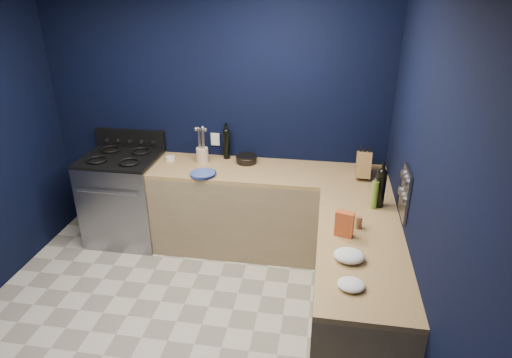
% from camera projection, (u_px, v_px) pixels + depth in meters
% --- Properties ---
extents(floor, '(3.50, 3.50, 0.02)m').
position_uv_depth(floor, '(168.00, 342.00, 3.51)').
color(floor, beige).
rests_on(floor, ground).
extents(wall_back, '(3.50, 0.02, 2.60)m').
position_uv_depth(wall_back, '(215.00, 118.00, 4.53)').
color(wall_back, black).
rests_on(wall_back, ground).
extents(wall_right, '(0.02, 3.50, 2.60)m').
position_uv_depth(wall_right, '(425.00, 216.00, 2.70)').
color(wall_right, black).
rests_on(wall_right, ground).
extents(cab_back, '(2.30, 0.63, 0.86)m').
position_uv_depth(cab_back, '(268.00, 212.00, 4.52)').
color(cab_back, '#8B7654').
rests_on(cab_back, floor).
extents(top_back, '(2.30, 0.63, 0.04)m').
position_uv_depth(top_back, '(268.00, 172.00, 4.33)').
color(top_back, olive).
rests_on(top_back, cab_back).
extents(cab_right, '(0.63, 1.67, 0.86)m').
position_uv_depth(cab_right, '(355.00, 293.00, 3.37)').
color(cab_right, '#8B7654').
rests_on(cab_right, floor).
extents(top_right, '(0.63, 1.67, 0.04)m').
position_uv_depth(top_right, '(361.00, 243.00, 3.18)').
color(top_right, olive).
rests_on(top_right, cab_right).
extents(gas_range, '(0.76, 0.66, 0.92)m').
position_uv_depth(gas_range, '(126.00, 199.00, 4.72)').
color(gas_range, gray).
rests_on(gas_range, floor).
extents(oven_door, '(0.59, 0.02, 0.42)m').
position_uv_depth(oven_door, '(112.00, 214.00, 4.44)').
color(oven_door, black).
rests_on(oven_door, gas_range).
extents(cooktop, '(0.76, 0.66, 0.03)m').
position_uv_depth(cooktop, '(120.00, 158.00, 4.52)').
color(cooktop, black).
rests_on(cooktop, gas_range).
extents(backguard, '(0.76, 0.06, 0.20)m').
position_uv_depth(backguard, '(131.00, 139.00, 4.74)').
color(backguard, black).
rests_on(backguard, gas_range).
extents(spice_panel, '(0.02, 0.28, 0.38)m').
position_uv_depth(spice_panel, '(405.00, 193.00, 3.25)').
color(spice_panel, gray).
rests_on(spice_panel, wall_right).
extents(wall_outlet, '(0.09, 0.02, 0.13)m').
position_uv_depth(wall_outlet, '(215.00, 139.00, 4.61)').
color(wall_outlet, white).
rests_on(wall_outlet, wall_back).
extents(plate_stack, '(0.27, 0.27, 0.03)m').
position_uv_depth(plate_stack, '(203.00, 174.00, 4.21)').
color(plate_stack, '#314DA8').
rests_on(plate_stack, top_back).
extents(ramekin, '(0.11, 0.11, 0.04)m').
position_uv_depth(ramekin, '(170.00, 158.00, 4.56)').
color(ramekin, white).
rests_on(ramekin, top_back).
extents(utensil_crock, '(0.12, 0.12, 0.15)m').
position_uv_depth(utensil_crock, '(202.00, 155.00, 4.48)').
color(utensil_crock, beige).
rests_on(utensil_crock, top_back).
extents(wine_bottle_back, '(0.09, 0.09, 0.30)m').
position_uv_depth(wine_bottle_back, '(227.00, 145.00, 4.55)').
color(wine_bottle_back, black).
rests_on(wine_bottle_back, top_back).
extents(lemon_basket, '(0.22, 0.22, 0.08)m').
position_uv_depth(lemon_basket, '(246.00, 159.00, 4.48)').
color(lemon_basket, black).
rests_on(lemon_basket, top_back).
extents(knife_block, '(0.14, 0.29, 0.30)m').
position_uv_depth(knife_block, '(363.00, 165.00, 4.14)').
color(knife_block, brown).
rests_on(knife_block, top_back).
extents(wine_bottle_right, '(0.09, 0.09, 0.31)m').
position_uv_depth(wine_bottle_right, '(381.00, 189.00, 3.59)').
color(wine_bottle_right, black).
rests_on(wine_bottle_right, top_right).
extents(oil_bottle, '(0.06, 0.06, 0.24)m').
position_uv_depth(oil_bottle, '(374.00, 195.00, 3.57)').
color(oil_bottle, olive).
rests_on(oil_bottle, top_right).
extents(spice_jar_near, '(0.05, 0.05, 0.10)m').
position_uv_depth(spice_jar_near, '(342.00, 216.00, 3.40)').
color(spice_jar_near, olive).
rests_on(spice_jar_near, top_right).
extents(spice_jar_far, '(0.07, 0.07, 0.10)m').
position_uv_depth(spice_jar_far, '(359.00, 222.00, 3.32)').
color(spice_jar_far, olive).
rests_on(spice_jar_far, top_right).
extents(crouton_bag, '(0.14, 0.09, 0.19)m').
position_uv_depth(crouton_bag, '(344.00, 224.00, 3.20)').
color(crouton_bag, '#A60A16').
rests_on(crouton_bag, top_right).
extents(towel_front, '(0.26, 0.24, 0.07)m').
position_uv_depth(towel_front, '(349.00, 256.00, 2.95)').
color(towel_front, white).
rests_on(towel_front, top_right).
extents(towel_end, '(0.21, 0.20, 0.05)m').
position_uv_depth(towel_end, '(351.00, 285.00, 2.69)').
color(towel_end, white).
rests_on(towel_end, top_right).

